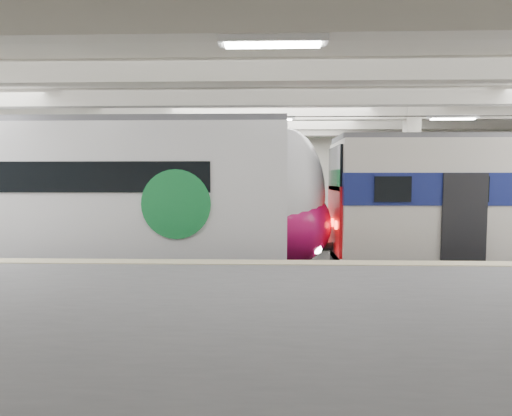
{
  "coord_description": "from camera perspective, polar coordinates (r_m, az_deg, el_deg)",
  "views": [
    {
      "loc": [
        -0.05,
        -12.43,
        2.93
      ],
      "look_at": [
        -0.46,
        1.0,
        2.0
      ],
      "focal_mm": 30.0,
      "sensor_mm": 36.0,
      "label": 1
    }
  ],
  "objects": [
    {
      "name": "station_hall",
      "position": [
        10.7,
        2.06,
        5.64
      ],
      "size": [
        36.0,
        24.0,
        5.75
      ],
      "color": "black",
      "rests_on": "ground"
    },
    {
      "name": "modern_emu",
      "position": [
        13.34,
        -19.26,
        0.9
      ],
      "size": [
        14.41,
        2.97,
        4.62
      ],
      "color": "white",
      "rests_on": "ground"
    },
    {
      "name": "far_train",
      "position": [
        18.91,
        -16.66,
        1.9
      ],
      "size": [
        14.07,
        3.36,
        4.46
      ],
      "rotation": [
        0.0,
        0.0,
        0.04
      ],
      "color": "white",
      "rests_on": "ground"
    }
  ]
}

